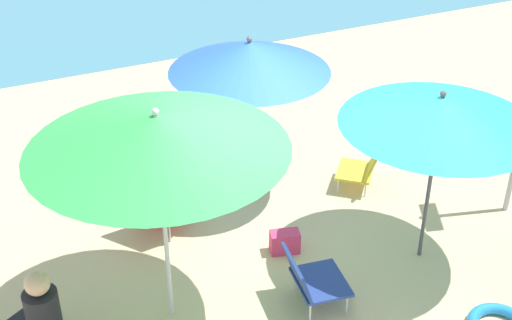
{
  "coord_description": "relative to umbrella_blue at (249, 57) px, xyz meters",
  "views": [
    {
      "loc": [
        -2.8,
        -5.09,
        4.62
      ],
      "look_at": [
        -0.06,
        0.84,
        0.7
      ],
      "focal_mm": 49.51,
      "sensor_mm": 36.0,
      "label": 1
    }
  ],
  "objects": [
    {
      "name": "beach_bag",
      "position": [
        -0.18,
        -1.27,
        -1.55
      ],
      "size": [
        0.34,
        0.24,
        0.24
      ],
      "primitive_type": "cube",
      "rotation": [
        0.0,
        0.0,
        6.02
      ],
      "color": "#DB3866",
      "rests_on": "ground_plane"
    },
    {
      "name": "ground_plane",
      "position": [
        -0.11,
        -1.36,
        -1.67
      ],
      "size": [
        40.0,
        40.0,
        0.0
      ],
      "primitive_type": "plane",
      "color": "#D3BC8C"
    },
    {
      "name": "beach_chair_c",
      "position": [
        -1.28,
        -0.39,
        -1.35
      ],
      "size": [
        0.79,
        0.78,
        0.62
      ],
      "rotation": [
        0.0,
        0.0,
        0.63
      ],
      "color": "red",
      "rests_on": "ground_plane"
    },
    {
      "name": "beach_chair_d",
      "position": [
        -0.76,
        1.17,
        -1.32
      ],
      "size": [
        0.66,
        0.66,
        0.66
      ],
      "rotation": [
        0.0,
        0.0,
        -1.23
      ],
      "color": "navy",
      "rests_on": "ground_plane"
    },
    {
      "name": "person_a",
      "position": [
        -2.7,
        -1.65,
        -1.22
      ],
      "size": [
        0.46,
        0.53,
        0.9
      ],
      "rotation": [
        0.0,
        0.0,
        2.12
      ],
      "color": "black",
      "rests_on": "ground_plane"
    },
    {
      "name": "beach_chair_b",
      "position": [
        -0.32,
        -2.08,
        -1.37
      ],
      "size": [
        0.61,
        0.62,
        0.57
      ],
      "rotation": [
        0.0,
        0.0,
        -0.14
      ],
      "color": "navy",
      "rests_on": "ground_plane"
    },
    {
      "name": "umbrella_teal",
      "position": [
        1.07,
        -1.91,
        0.0
      ],
      "size": [
        1.89,
        1.89,
        1.88
      ],
      "color": "#4C4C51",
      "rests_on": "ground_plane"
    },
    {
      "name": "umbrella_green",
      "position": [
        -1.56,
        -1.66,
        0.25
      ],
      "size": [
        2.17,
        2.17,
        2.14
      ],
      "color": "silver",
      "rests_on": "ground_plane"
    },
    {
      "name": "umbrella_blue",
      "position": [
        0.0,
        0.0,
        0.0
      ],
      "size": [
        1.78,
        1.78,
        1.9
      ],
      "color": "#4C4C51",
      "rests_on": "ground_plane"
    },
    {
      "name": "beach_chair_a",
      "position": [
        1.22,
        -0.57,
        -1.36
      ],
      "size": [
        0.7,
        0.7,
        0.64
      ],
      "rotation": [
        0.0,
        0.0,
        2.43
      ],
      "color": "gold",
      "rests_on": "ground_plane"
    }
  ]
}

